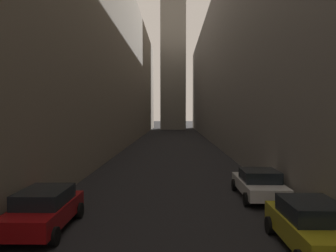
% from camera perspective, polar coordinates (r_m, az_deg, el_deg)
% --- Properties ---
extents(ground_plane, '(264.00, 264.00, 0.00)m').
position_cam_1_polar(ground_plane, '(40.92, 0.69, -3.67)').
color(ground_plane, black).
extents(building_block_left, '(11.49, 108.00, 21.28)m').
position_cam_1_polar(building_block_left, '(44.69, -14.11, 10.44)').
color(building_block_left, '#756B5B').
rests_on(building_block_left, ground).
extents(building_block_right, '(13.05, 108.00, 20.33)m').
position_cam_1_polar(building_block_right, '(44.71, 16.55, 9.80)').
color(building_block_right, slate).
rests_on(building_block_right, ground).
extents(parked_car_left_third, '(1.93, 4.20, 1.47)m').
position_cam_1_polar(parked_car_left_third, '(13.28, -19.90, -12.84)').
color(parked_car_left_third, maroon).
rests_on(parked_car_left_third, ground).
extents(parked_car_right_third, '(1.94, 4.23, 1.51)m').
position_cam_1_polar(parked_car_right_third, '(11.64, 22.83, -15.01)').
color(parked_car_right_third, '#A59919').
rests_on(parked_car_right_third, ground).
extents(parked_car_right_far, '(2.07, 4.58, 1.40)m').
position_cam_1_polar(parked_car_right_far, '(17.63, 14.90, -9.24)').
color(parked_car_right_far, silver).
rests_on(parked_car_right_far, ground).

